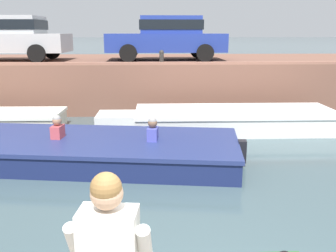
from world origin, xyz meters
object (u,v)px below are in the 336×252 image
Objects in this scene: motorboat_passing at (86,150)px; car_leftmost_silver at (8,36)px; car_left_inner_blue at (167,36)px; boat_moored_central_white at (225,120)px; mooring_bollard_mid at (162,57)px.

motorboat_passing is 1.60× the size of car_leftmost_silver.
car_left_inner_blue is (5.66, 0.00, -0.00)m from car_leftmost_silver.
car_left_inner_blue reaches higher than motorboat_passing.
boat_moored_central_white is 1.48× the size of car_leftmost_silver.
boat_moored_central_white is 4.72m from car_left_inner_blue.
car_left_inner_blue is at bearing 72.79° from motorboat_passing.
car_leftmost_silver is 9.80× the size of mooring_bollard_mid.
car_leftmost_silver is (-7.06, 3.93, 2.19)m from boat_moored_central_white.
mooring_bollard_mid is (1.71, 4.48, 1.62)m from motorboat_passing.
car_left_inner_blue is at bearing 0.03° from car_leftmost_silver.
boat_moored_central_white is at bearing -50.96° from mooring_bollard_mid.
car_leftmost_silver is (-3.69, 6.36, 2.22)m from motorboat_passing.
boat_moored_central_white is at bearing -29.11° from car_leftmost_silver.
mooring_bollard_mid is at bearing 69.17° from motorboat_passing.
motorboat_passing reaches higher than boat_moored_central_white.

